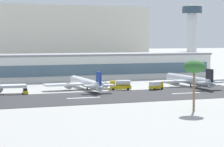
% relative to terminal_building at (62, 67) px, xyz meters
% --- Properties ---
extents(ground_plane, '(1400.00, 1400.00, 0.00)m').
position_rel_terminal_building_xyz_m(ground_plane, '(-11.63, -75.54, -6.41)').
color(ground_plane, '#A8A8A3').
extents(runway_strip, '(800.00, 33.05, 0.08)m').
position_rel_terminal_building_xyz_m(runway_strip, '(-11.63, -73.39, -6.37)').
color(runway_strip, '#2D2D30').
rests_on(runway_strip, ground_plane).
extents(runway_centreline_dash_4, '(12.00, 1.20, 0.01)m').
position_rel_terminal_building_xyz_m(runway_centreline_dash_4, '(-10.67, -73.39, -6.33)').
color(runway_centreline_dash_4, white).
rests_on(runway_centreline_dash_4, runway_strip).
extents(runway_centreline_dash_5, '(12.00, 1.20, 0.01)m').
position_rel_terminal_building_xyz_m(runway_centreline_dash_5, '(29.39, -73.39, -6.33)').
color(runway_centreline_dash_5, white).
rests_on(runway_centreline_dash_5, runway_strip).
extents(terminal_building, '(158.32, 22.87, 12.82)m').
position_rel_terminal_building_xyz_m(terminal_building, '(0.00, 0.00, 0.00)').
color(terminal_building, silver).
rests_on(terminal_building, ground_plane).
extents(control_tower, '(13.26, 13.26, 41.47)m').
position_rel_terminal_building_xyz_m(control_tower, '(89.96, 29.50, 19.83)').
color(control_tower, silver).
rests_on(control_tower, ground_plane).
extents(distant_hotel_block, '(137.49, 36.38, 45.92)m').
position_rel_terminal_building_xyz_m(distant_hotel_block, '(32.96, 137.38, 16.55)').
color(distant_hotel_block, beige).
rests_on(distant_hotel_block, ground_plane).
extents(airliner_navy_tail_gate_1, '(34.24, 39.11, 8.16)m').
position_rel_terminal_building_xyz_m(airliner_navy_tail_gate_1, '(-1.92, -48.57, -3.82)').
color(airliner_navy_tail_gate_1, white).
rests_on(airliner_navy_tail_gate_1, ground_plane).
extents(airliner_black_tail_gate_2, '(32.87, 40.72, 8.50)m').
position_rel_terminal_building_xyz_m(airliner_black_tail_gate_2, '(43.12, -52.25, -3.70)').
color(airliner_black_tail_gate_2, silver).
rests_on(airliner_black_tail_gate_2, ground_plane).
extents(service_baggage_tug_0, '(1.95, 3.24, 2.20)m').
position_rel_terminal_building_xyz_m(service_baggage_tug_0, '(-27.84, -55.83, -5.37)').
color(service_baggage_tug_0, gold).
rests_on(service_baggage_tug_0, ground_plane).
extents(service_box_truck_1, '(6.46, 4.33, 3.25)m').
position_rel_terminal_building_xyz_m(service_box_truck_1, '(24.19, -58.11, -4.63)').
color(service_box_truck_1, gold).
rests_on(service_box_truck_1, ground_plane).
extents(service_fuel_truck_2, '(8.89, 5.03, 3.95)m').
position_rel_terminal_building_xyz_m(service_fuel_truck_2, '(10.42, -53.95, -4.39)').
color(service_fuel_truck_2, gold).
rests_on(service_fuel_truck_2, ground_plane).
extents(palm_tree_1, '(6.49, 6.49, 14.39)m').
position_rel_terminal_building_xyz_m(palm_tree_1, '(10.62, -111.60, 5.99)').
color(palm_tree_1, brown).
rests_on(palm_tree_1, ground_plane).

